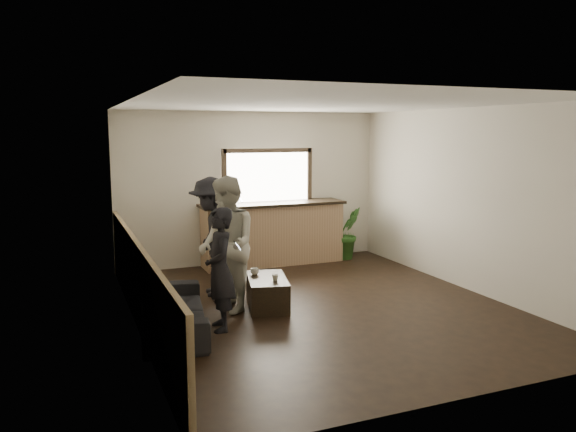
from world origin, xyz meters
name	(u,v)px	position (x,y,z in m)	size (l,w,h in m)	color
ground	(320,306)	(0.00, 0.00, 0.00)	(5.00, 6.00, 0.01)	black
room_shell	(271,205)	(-0.74, 0.00, 1.47)	(5.01, 6.01, 2.80)	silver
bar_counter	(273,230)	(0.30, 2.70, 0.64)	(2.70, 0.68, 2.13)	#A07957
sofa	(174,309)	(-2.08, -0.18, 0.27)	(1.88, 0.73, 0.55)	black
coffee_table	(267,292)	(-0.70, 0.26, 0.21)	(0.52, 0.94, 0.42)	black
cup_a	(255,271)	(-0.80, 0.50, 0.46)	(0.12, 0.12, 0.09)	silver
cup_b	(275,278)	(-0.65, 0.07, 0.46)	(0.09, 0.09, 0.08)	silver
potted_plant	(347,233)	(1.78, 2.54, 0.50)	(0.55, 0.45, 1.01)	#2D6623
person_a	(220,269)	(-1.54, -0.36, 0.76)	(0.48, 0.59, 1.53)	black
person_b	(227,244)	(-1.25, 0.32, 0.92)	(0.74, 0.93, 1.85)	beige
person_c	(212,236)	(-1.24, 1.17, 0.89)	(0.80, 1.22, 1.77)	black
person_d	(228,231)	(-0.76, 2.01, 0.79)	(0.84, 0.99, 1.59)	black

